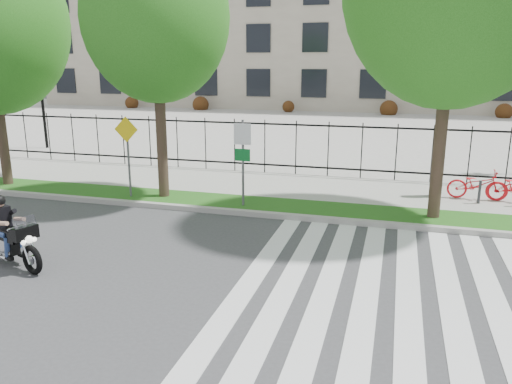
# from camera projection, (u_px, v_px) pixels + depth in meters

# --- Properties ---
(ground) EXTENTS (120.00, 120.00, 0.00)m
(ground) POSITION_uv_depth(u_px,v_px,m) (152.00, 267.00, 10.55)
(ground) COLOR #3A3A3D
(ground) RESTS_ON ground
(curb) EXTENTS (60.00, 0.20, 0.15)m
(curb) POSITION_uv_depth(u_px,v_px,m) (219.00, 211.00, 14.35)
(curb) COLOR #9A9791
(curb) RESTS_ON ground
(grass_verge) EXTENTS (60.00, 1.50, 0.15)m
(grass_verge) POSITION_uv_depth(u_px,v_px,m) (228.00, 203.00, 15.14)
(grass_verge) COLOR #184A12
(grass_verge) RESTS_ON ground
(sidewalk) EXTENTS (60.00, 3.50, 0.15)m
(sidewalk) POSITION_uv_depth(u_px,v_px,m) (252.00, 184.00, 17.47)
(sidewalk) COLOR gray
(sidewalk) RESTS_ON ground
(plaza) EXTENTS (80.00, 34.00, 0.10)m
(plaza) POSITION_uv_depth(u_px,v_px,m) (325.00, 126.00, 33.81)
(plaza) COLOR gray
(plaza) RESTS_ON ground
(crosswalk_stripes) EXTENTS (5.70, 8.00, 0.01)m
(crosswalk_stripes) POSITION_uv_depth(u_px,v_px,m) (387.00, 295.00, 9.26)
(crosswalk_stripes) COLOR silver
(crosswalk_stripes) RESTS_ON ground
(iron_fence) EXTENTS (30.00, 0.06, 2.00)m
(iron_fence) POSITION_uv_depth(u_px,v_px,m) (265.00, 146.00, 18.82)
(iron_fence) COLOR black
(iron_fence) RESTS_ON sidewalk
(office_building) EXTENTS (60.00, 21.90, 20.15)m
(office_building) POSITION_uv_depth(u_px,v_px,m) (357.00, 4.00, 49.86)
(office_building) COLOR #9F9380
(office_building) RESTS_ON ground
(lamp_post_left) EXTENTS (1.06, 0.70, 4.25)m
(lamp_post_left) POSITION_uv_depth(u_px,v_px,m) (41.00, 84.00, 24.11)
(lamp_post_left) COLOR black
(lamp_post_left) RESTS_ON ground
(street_tree_1) EXTENTS (4.28, 4.28, 7.79)m
(street_tree_1) POSITION_uv_depth(u_px,v_px,m) (156.00, 18.00, 14.36)
(street_tree_1) COLOR #34251C
(street_tree_1) RESTS_ON grass_verge
(sign_pole_regulatory) EXTENTS (0.50, 0.09, 2.50)m
(sign_pole_regulatory) POSITION_uv_depth(u_px,v_px,m) (243.00, 152.00, 14.22)
(sign_pole_regulatory) COLOR #59595B
(sign_pole_regulatory) RESTS_ON grass_verge
(sign_pole_warning) EXTENTS (0.78, 0.09, 2.49)m
(sign_pole_warning) POSITION_uv_depth(u_px,v_px,m) (128.00, 146.00, 15.21)
(sign_pole_warning) COLOR #59595B
(sign_pole_warning) RESTS_ON grass_verge
(motorcycle_rider) EXTENTS (2.28, 1.15, 1.83)m
(motorcycle_rider) POSITION_uv_depth(u_px,v_px,m) (7.00, 237.00, 10.56)
(motorcycle_rider) COLOR black
(motorcycle_rider) RESTS_ON ground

